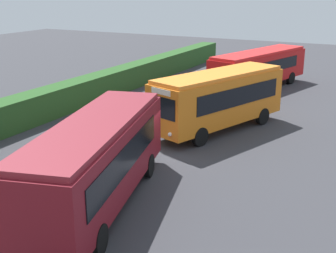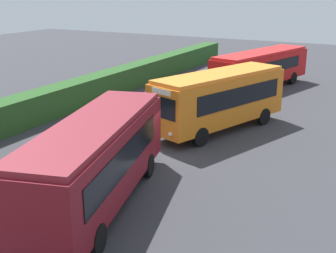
{
  "view_description": "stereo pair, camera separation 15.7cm",
  "coord_description": "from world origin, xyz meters",
  "px_view_note": "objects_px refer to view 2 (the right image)",
  "views": [
    {
      "loc": [
        -16.66,
        -9.84,
        7.97
      ],
      "look_at": [
        0.82,
        -0.89,
        1.78
      ],
      "focal_mm": 48.41,
      "sensor_mm": 36.0,
      "label": 1
    },
    {
      "loc": [
        -16.59,
        -9.98,
        7.97
      ],
      "look_at": [
        0.82,
        -0.89,
        1.78
      ],
      "focal_mm": 48.41,
      "sensor_mm": 36.0,
      "label": 2
    }
  ],
  "objects_px": {
    "bus_orange": "(219,98)",
    "person_right": "(211,73)",
    "person_left": "(68,150)",
    "person_center": "(173,113)",
    "bus_red": "(261,67)",
    "bus_maroon": "(96,158)"
  },
  "relations": [
    {
      "from": "bus_maroon",
      "to": "person_right",
      "type": "relative_size",
      "value": 5.74
    },
    {
      "from": "person_left",
      "to": "person_center",
      "type": "distance_m",
      "value": 7.74
    },
    {
      "from": "bus_red",
      "to": "person_right",
      "type": "xyz_separation_m",
      "value": [
        -0.27,
        4.14,
        -0.8
      ]
    },
    {
      "from": "bus_maroon",
      "to": "bus_orange",
      "type": "height_order",
      "value": "bus_orange"
    },
    {
      "from": "bus_orange",
      "to": "person_center",
      "type": "bearing_deg",
      "value": -46.89
    },
    {
      "from": "bus_orange",
      "to": "person_center",
      "type": "distance_m",
      "value": 2.75
    },
    {
      "from": "bus_red",
      "to": "bus_maroon",
      "type": "bearing_deg",
      "value": -163.49
    },
    {
      "from": "bus_orange",
      "to": "bus_red",
      "type": "relative_size",
      "value": 0.85
    },
    {
      "from": "person_center",
      "to": "bus_red",
      "type": "bearing_deg",
      "value": 103.17
    },
    {
      "from": "person_right",
      "to": "bus_maroon",
      "type": "bearing_deg",
      "value": -123.98
    },
    {
      "from": "bus_red",
      "to": "person_right",
      "type": "bearing_deg",
      "value": 109.1
    },
    {
      "from": "bus_maroon",
      "to": "person_center",
      "type": "bearing_deg",
      "value": -4.82
    },
    {
      "from": "bus_red",
      "to": "person_center",
      "type": "bearing_deg",
      "value": -170.4
    },
    {
      "from": "person_center",
      "to": "person_right",
      "type": "relative_size",
      "value": 1.02
    },
    {
      "from": "bus_maroon",
      "to": "person_center",
      "type": "xyz_separation_m",
      "value": [
        9.7,
        1.73,
        -0.95
      ]
    },
    {
      "from": "bus_orange",
      "to": "person_right",
      "type": "bearing_deg",
      "value": -136.1
    },
    {
      "from": "bus_orange",
      "to": "person_right",
      "type": "height_order",
      "value": "bus_orange"
    },
    {
      "from": "person_center",
      "to": "bus_orange",
      "type": "bearing_deg",
      "value": 42.73
    },
    {
      "from": "bus_maroon",
      "to": "person_right",
      "type": "height_order",
      "value": "bus_maroon"
    },
    {
      "from": "person_left",
      "to": "bus_red",
      "type": "bearing_deg",
      "value": 48.13
    },
    {
      "from": "bus_maroon",
      "to": "bus_red",
      "type": "distance_m",
      "value": 22.41
    },
    {
      "from": "bus_red",
      "to": "person_center",
      "type": "height_order",
      "value": "bus_red"
    }
  ]
}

